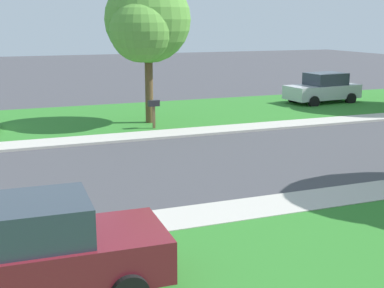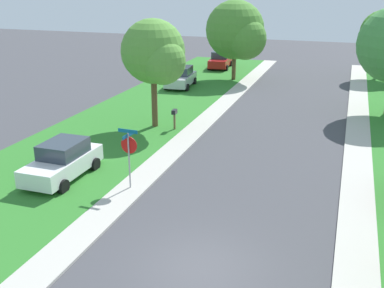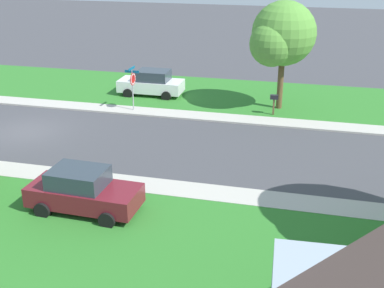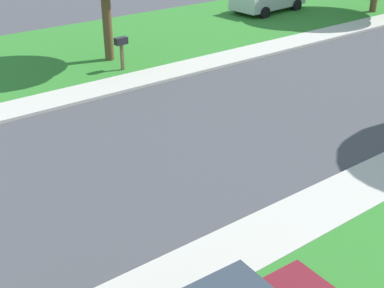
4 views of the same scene
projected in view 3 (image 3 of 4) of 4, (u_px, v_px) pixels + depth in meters
The scene contains 10 objects.
ground_plane at pixel (26, 132), 27.31m from camera, with size 120.00×120.00×0.00m, color #424247.
sidewalk_east at pixel (225, 195), 20.43m from camera, with size 1.40×56.00×0.10m, color #B7B2A8.
lawn_east at pixel (199, 261), 16.21m from camera, with size 8.00×56.00×0.08m, color #2D7528.
sidewalk_west at pixel (253, 120), 28.87m from camera, with size 1.40×56.00×0.10m, color #B7B2A8.
lawn_west at pixel (262, 97), 33.09m from camera, with size 8.00×56.00×0.08m, color #2D7528.
stop_sign_far_corner at pixel (133, 82), 29.83m from camera, with size 0.92×0.92×2.77m.
car_maroon_across_road at pixel (83, 191), 18.98m from camera, with size 2.15×4.36×1.76m.
car_white_near_corner at pixel (152, 83), 33.29m from camera, with size 2.05×4.30×1.76m.
tree_across_left at pixel (281, 36), 29.05m from camera, with size 4.11×3.82×6.61m.
mailbox at pixel (274, 100), 29.37m from camera, with size 0.27×0.49×1.31m.
Camera 3 is at (22.59, 14.99, 9.78)m, focal length 46.28 mm.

